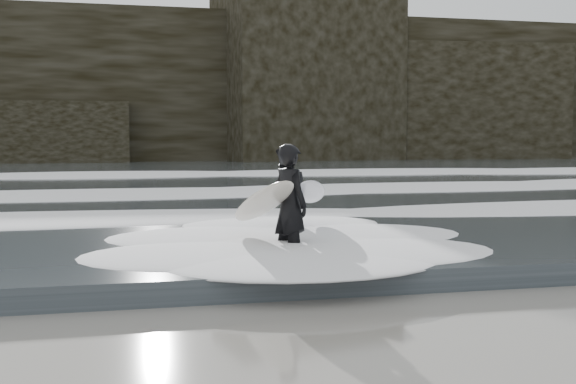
% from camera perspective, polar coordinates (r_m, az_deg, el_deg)
% --- Properties ---
extents(sea, '(90.00, 52.00, 0.30)m').
position_cam_1_polar(sea, '(34.04, -7.03, 1.47)').
color(sea, '#31393F').
rests_on(sea, ground).
extents(headland, '(70.00, 9.00, 10.00)m').
position_cam_1_polar(headland, '(51.03, -9.19, 7.85)').
color(headland, black).
rests_on(headland, ground).
extents(foam_near, '(60.00, 3.20, 0.20)m').
position_cam_1_polar(foam_near, '(14.36, 1.71, -1.46)').
color(foam_near, white).
rests_on(foam_near, sea).
extents(foam_mid, '(60.00, 4.00, 0.24)m').
position_cam_1_polar(foam_mid, '(21.17, -3.19, 0.47)').
color(foam_mid, white).
rests_on(foam_mid, sea).
extents(foam_far, '(60.00, 4.80, 0.30)m').
position_cam_1_polar(foam_far, '(30.06, -6.20, 1.67)').
color(foam_far, white).
rests_on(foam_far, sea).
extents(surfer_left, '(1.14, 2.19, 1.76)m').
position_cam_1_polar(surfer_left, '(10.41, -0.36, -0.98)').
color(surfer_left, black).
rests_on(surfer_left, ground).
extents(surfer_right, '(1.29, 1.90, 1.71)m').
position_cam_1_polar(surfer_right, '(12.14, 0.02, -0.34)').
color(surfer_right, black).
rests_on(surfer_right, ground).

